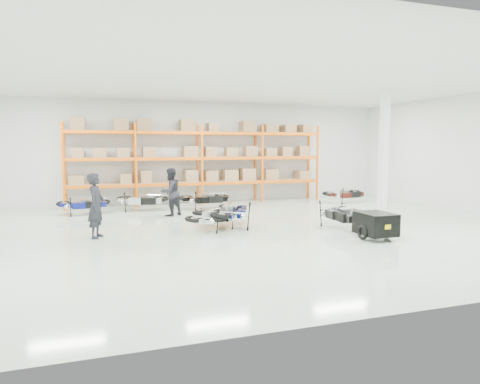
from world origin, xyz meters
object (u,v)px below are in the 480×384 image
object	(u,v)px
moto_silver_left	(212,213)
moto_touring_right	(344,210)
moto_black_far_left	(214,213)
moto_back_c	(205,196)
moto_back_a	(84,201)
moto_back_b	(141,197)
person_left	(96,206)
trailer	(375,224)
moto_back_d	(345,191)
moto_blue_centre	(233,208)
person_back	(170,192)

from	to	relation	value
moto_silver_left	moto_touring_right	bearing A→B (deg)	-152.72
moto_black_far_left	moto_back_c	distance (m)	4.13
moto_back_a	moto_back_b	world-z (taller)	moto_back_b
moto_black_far_left	moto_back_a	bearing A→B (deg)	-56.15
moto_back_b	person_left	bearing A→B (deg)	-178.50
trailer	person_left	distance (m)	7.64
moto_back_c	moto_back_d	xyz separation A→B (m)	(6.38, -0.14, -0.03)
moto_touring_right	moto_back_c	world-z (taller)	moto_touring_right
moto_blue_centre	person_left	xyz separation A→B (m)	(-4.04, -0.36, 0.29)
trailer	moto_back_b	bearing A→B (deg)	126.29
trailer	moto_back_b	size ratio (longest dim) A/B	0.96
moto_black_far_left	moto_back_a	size ratio (longest dim) A/B	0.95
moto_back_a	moto_back_c	bearing A→B (deg)	-93.99
moto_back_a	moto_back_b	bearing A→B (deg)	-84.01
moto_back_a	moto_back_d	bearing A→B (deg)	-94.41
trailer	moto_back_b	xyz separation A→B (m)	(-5.54, 7.39, 0.13)
moto_blue_centre	moto_back_c	size ratio (longest dim) A/B	1.10
moto_touring_right	trailer	distance (m)	1.61
moto_back_b	moto_back_c	size ratio (longest dim) A/B	0.99
moto_black_far_left	trailer	bearing A→B (deg)	132.29
moto_blue_centre	moto_silver_left	world-z (taller)	moto_blue_centre
moto_back_d	moto_black_far_left	bearing A→B (deg)	115.31
moto_silver_left	person_left	bearing A→B (deg)	45.87
moto_touring_right	moto_back_a	size ratio (longest dim) A/B	1.15
moto_silver_left	moto_back_c	bearing A→B (deg)	-57.68
moto_silver_left	moto_black_far_left	distance (m)	0.25
moto_black_far_left	trailer	distance (m)	4.75
moto_back_d	person_back	distance (m)	8.06
moto_blue_centre	moto_black_far_left	size ratio (longest dim) A/B	1.27
moto_blue_centre	person_left	world-z (taller)	person_left
moto_blue_centre	moto_touring_right	size ratio (longest dim) A/B	1.05
moto_touring_right	moto_back_c	size ratio (longest dim) A/B	1.05
moto_black_far_left	person_back	distance (m)	2.98
moto_back_b	moto_back_d	bearing A→B (deg)	-73.15
moto_back_c	trailer	bearing A→B (deg)	-156.37
moto_black_far_left	trailer	world-z (taller)	moto_black_far_left
moto_blue_centre	moto_back_c	distance (m)	4.06
moto_black_far_left	moto_touring_right	size ratio (longest dim) A/B	0.83
moto_silver_left	trailer	size ratio (longest dim) A/B	0.95
moto_back_a	moto_back_d	size ratio (longest dim) A/B	0.96
moto_blue_centre	moto_silver_left	xyz separation A→B (m)	(-0.74, -0.22, -0.11)
moto_back_d	person_left	bearing A→B (deg)	108.43
moto_touring_right	moto_back_c	xyz separation A→B (m)	(-3.05, 5.39, -0.03)
moto_touring_right	moto_silver_left	bearing A→B (deg)	168.98
moto_back_d	person_left	xyz separation A→B (m)	(-10.51, -4.27, 0.37)
moto_black_far_left	trailer	xyz separation A→B (m)	(3.75, -2.92, -0.06)
moto_blue_centre	moto_back_d	xyz separation A→B (m)	(6.47, 3.91, -0.08)
moto_silver_left	moto_back_b	distance (m)	4.96
moto_blue_centre	moto_black_far_left	distance (m)	0.62
moto_back_b	moto_back_d	world-z (taller)	moto_back_b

